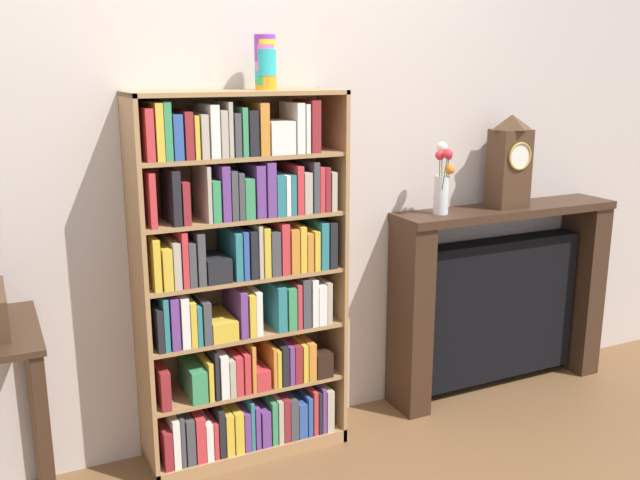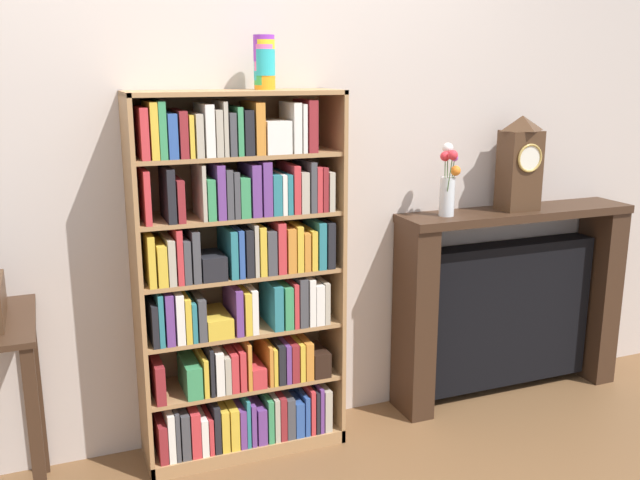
% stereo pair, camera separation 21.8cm
% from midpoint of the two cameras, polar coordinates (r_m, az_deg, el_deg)
% --- Properties ---
extents(ground_plane, '(8.27, 6.40, 0.02)m').
position_cam_midpoint_polar(ground_plane, '(3.17, -3.29, -17.84)').
color(ground_plane, brown).
extents(wall_back, '(5.27, 0.08, 2.60)m').
position_cam_midpoint_polar(wall_back, '(3.11, -2.38, 7.29)').
color(wall_back, beige).
rests_on(wall_back, ground).
extents(bookshelf, '(0.87, 0.29, 1.57)m').
position_cam_midpoint_polar(bookshelf, '(2.98, -4.48, -3.91)').
color(bookshelf, '#A87A4C').
rests_on(bookshelf, ground).
extents(cup_stack, '(0.09, 0.09, 0.21)m').
position_cam_midpoint_polar(cup_stack, '(2.91, -2.33, 14.20)').
color(cup_stack, orange).
rests_on(cup_stack, bookshelf).
extents(fireplace_mantel, '(1.24, 0.26, 0.97)m').
position_cam_midpoint_polar(fireplace_mantel, '(3.75, 16.65, -4.99)').
color(fireplace_mantel, '#382316').
rests_on(fireplace_mantel, ground).
extents(mantel_clock, '(0.18, 0.15, 0.46)m').
position_cam_midpoint_polar(mantel_clock, '(3.57, 17.62, 5.96)').
color(mantel_clock, '#472D1C').
rests_on(mantel_clock, fireplace_mantel).
extents(flower_vase, '(0.10, 0.13, 0.35)m').
position_cam_midpoint_polar(flower_vase, '(3.33, 12.22, 4.44)').
color(flower_vase, silver).
rests_on(flower_vase, fireplace_mantel).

